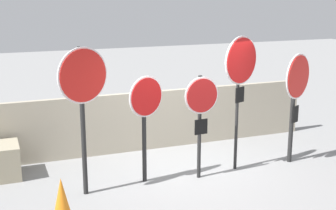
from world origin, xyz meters
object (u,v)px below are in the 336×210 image
stop_sign_0 (83,90)px  stop_sign_4 (296,89)px  stop_sign_2 (201,107)px  stop_sign_1 (146,108)px  stop_sign_3 (241,71)px  traffic_cone_0 (62,202)px

stop_sign_0 → stop_sign_4: bearing=-20.7°
stop_sign_2 → stop_sign_0: bearing=174.3°
stop_sign_1 → stop_sign_3: bearing=-22.6°
stop_sign_0 → stop_sign_2: size_ratio=1.31×
traffic_cone_0 → stop_sign_1: bearing=32.9°
stop_sign_1 → traffic_cone_0: bearing=-168.3°
stop_sign_0 → stop_sign_3: 2.98m
stop_sign_3 → stop_sign_1: bearing=156.0°
stop_sign_1 → stop_sign_4: stop_sign_4 is taller
stop_sign_0 → stop_sign_2: 2.15m
stop_sign_2 → stop_sign_3: stop_sign_3 is taller
stop_sign_2 → stop_sign_3: bearing=5.1°
stop_sign_1 → stop_sign_3: 1.94m
stop_sign_0 → traffic_cone_0: size_ratio=3.43×
stop_sign_0 → stop_sign_4: 4.21m
stop_sign_0 → traffic_cone_0: stop_sign_0 is taller
traffic_cone_0 → stop_sign_0: bearing=58.8°
stop_sign_2 → stop_sign_3: size_ratio=0.75×
stop_sign_4 → stop_sign_3: bearing=150.9°
traffic_cone_0 → stop_sign_4: bearing=11.6°
stop_sign_2 → traffic_cone_0: stop_sign_2 is taller
traffic_cone_0 → stop_sign_2: bearing=18.4°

